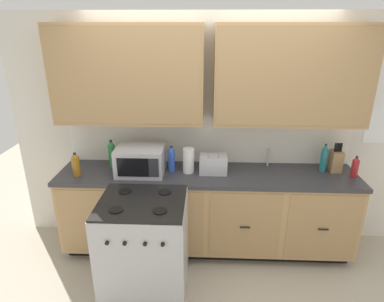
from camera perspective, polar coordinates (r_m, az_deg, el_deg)
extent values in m
plane|color=#B2A893|center=(3.64, 2.39, -19.19)|extent=(8.00, 8.00, 0.00)
cube|color=silver|center=(3.58, 2.74, 3.00)|extent=(4.24, 0.05, 2.49)
cube|color=white|center=(3.59, 2.71, 1.08)|extent=(3.04, 0.01, 0.40)
cube|color=tan|center=(3.33, -11.04, 12.90)|extent=(1.47, 0.34, 0.95)
cube|color=#A58052|center=(3.17, -11.76, 12.43)|extent=(1.44, 0.01, 0.89)
cube|color=tan|center=(3.34, 16.87, 12.42)|extent=(1.47, 0.34, 0.95)
cube|color=#A58052|center=(3.18, 17.60, 11.93)|extent=(1.44, 0.01, 0.89)
cube|color=black|center=(3.87, 2.43, -15.47)|extent=(2.98, 0.48, 0.10)
cube|color=tan|center=(3.60, 2.53, -10.07)|extent=(3.04, 0.60, 0.79)
cube|color=#A88354|center=(3.53, -16.78, -11.79)|extent=(0.70, 0.01, 0.72)
cube|color=black|center=(3.52, -16.84, -11.99)|extent=(0.10, 0.01, 0.01)
cube|color=#A88354|center=(3.36, -4.13, -12.59)|extent=(0.70, 0.01, 0.72)
cube|color=black|center=(3.35, -4.16, -12.80)|extent=(0.10, 0.01, 0.01)
cube|color=#A88354|center=(3.37, 9.17, -12.78)|extent=(0.70, 0.01, 0.72)
cube|color=black|center=(3.36, 9.19, -12.99)|extent=(0.10, 0.01, 0.01)
cube|color=#A88354|center=(3.54, 21.78, -12.35)|extent=(0.70, 0.01, 0.72)
cube|color=black|center=(3.53, 21.84, -12.54)|extent=(0.10, 0.01, 0.01)
cube|color=#333338|center=(3.41, 2.65, -4.10)|extent=(3.07, 0.63, 0.04)
cube|color=#A8AAAF|center=(3.50, 13.40, -3.91)|extent=(0.56, 0.38, 0.02)
cube|color=#B7B7BC|center=(3.15, -8.24, -16.21)|extent=(0.76, 0.66, 0.92)
cube|color=black|center=(2.89, -8.73, -8.75)|extent=(0.74, 0.65, 0.02)
cylinder|color=black|center=(2.79, -13.06, -9.94)|extent=(0.12, 0.12, 0.01)
cylinder|color=black|center=(2.72, -5.59, -10.32)|extent=(0.12, 0.12, 0.01)
cylinder|color=black|center=(3.06, -11.52, -6.88)|extent=(0.12, 0.12, 0.01)
cylinder|color=black|center=(2.99, -4.76, -7.14)|extent=(0.12, 0.12, 0.01)
cylinder|color=black|center=(2.76, -14.55, -15.20)|extent=(0.03, 0.02, 0.03)
cylinder|color=black|center=(2.72, -11.62, -15.45)|extent=(0.03, 0.02, 0.03)
cylinder|color=black|center=(2.69, -8.18, -15.70)|extent=(0.03, 0.02, 0.03)
cylinder|color=black|center=(2.67, -5.11, -15.87)|extent=(0.03, 0.02, 0.03)
cube|color=#B7B7BC|center=(3.38, -8.94, -1.60)|extent=(0.48, 0.36, 0.28)
cube|color=black|center=(3.22, -10.25, -2.85)|extent=(0.31, 0.01, 0.19)
cube|color=#28282D|center=(3.18, -6.68, -2.94)|extent=(0.10, 0.01, 0.19)
cube|color=#B7B7BC|center=(3.37, 3.70, -2.29)|extent=(0.28, 0.18, 0.19)
cube|color=black|center=(3.33, 2.88, -0.84)|extent=(0.02, 0.13, 0.01)
cube|color=black|center=(3.33, 4.60, -0.87)|extent=(0.02, 0.13, 0.01)
cube|color=#9C794E|center=(3.71, 23.66, -1.61)|extent=(0.11, 0.14, 0.22)
cylinder|color=black|center=(3.63, 23.62, 0.59)|extent=(0.02, 0.02, 0.09)
cylinder|color=black|center=(3.64, 23.91, 0.58)|extent=(0.02, 0.02, 0.09)
cylinder|color=black|center=(3.65, 24.21, 0.58)|extent=(0.02, 0.02, 0.09)
cylinder|color=black|center=(3.66, 24.50, 0.57)|extent=(0.02, 0.02, 0.09)
cylinder|color=#B2B5BA|center=(3.61, 13.06, -1.06)|extent=(0.02, 0.02, 0.20)
cylinder|color=white|center=(3.36, -0.60, -1.66)|extent=(0.12, 0.12, 0.26)
cylinder|color=blue|center=(3.39, -3.58, -1.77)|extent=(0.07, 0.07, 0.22)
cone|color=blue|center=(3.34, -3.63, 0.44)|extent=(0.06, 0.06, 0.06)
cylinder|color=black|center=(3.34, -3.64, 0.76)|extent=(0.02, 0.02, 0.02)
cylinder|color=#1E707A|center=(3.65, 21.88, -1.52)|extent=(0.07, 0.07, 0.24)
cone|color=#1E707A|center=(3.60, 22.20, 0.67)|extent=(0.06, 0.06, 0.06)
cylinder|color=black|center=(3.59, 22.24, 1.00)|extent=(0.02, 0.02, 0.02)
cylinder|color=maroon|center=(3.65, 26.41, -2.78)|extent=(0.07, 0.07, 0.18)
cone|color=maroon|center=(3.61, 26.69, -1.16)|extent=(0.06, 0.06, 0.04)
cylinder|color=black|center=(3.60, 26.73, -0.95)|extent=(0.02, 0.02, 0.02)
cylinder|color=#9E6619|center=(3.50, -19.47, -2.54)|extent=(0.08, 0.08, 0.20)
cone|color=#9E6619|center=(3.45, -19.71, -0.68)|extent=(0.07, 0.07, 0.05)
cylinder|color=black|center=(3.45, -19.74, -0.43)|extent=(0.03, 0.03, 0.02)
cylinder|color=#237A38|center=(3.60, -13.71, -0.84)|extent=(0.07, 0.07, 0.24)
cone|color=#237A38|center=(3.55, -13.91, 1.40)|extent=(0.06, 0.06, 0.06)
cylinder|color=black|center=(3.54, -13.94, 1.73)|extent=(0.02, 0.02, 0.02)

